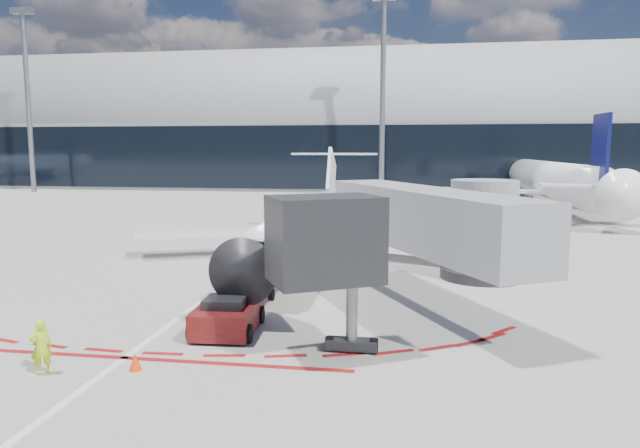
# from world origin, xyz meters

# --- Properties ---
(ground) EXTENTS (260.00, 260.00, 0.00)m
(ground) POSITION_xyz_m (0.00, 0.00, 0.00)
(ground) COLOR gray
(ground) RESTS_ON ground
(apron_centerline) EXTENTS (0.25, 40.00, 0.01)m
(apron_centerline) POSITION_xyz_m (0.00, 2.00, 0.01)
(apron_centerline) COLOR silver
(apron_centerline) RESTS_ON ground
(apron_stop_bar) EXTENTS (14.00, 0.25, 0.01)m
(apron_stop_bar) POSITION_xyz_m (0.00, -11.50, 0.01)
(apron_stop_bar) COLOR maroon
(apron_stop_bar) RESTS_ON ground
(terminal_building) EXTENTS (150.00, 24.15, 24.00)m
(terminal_building) POSITION_xyz_m (0.00, 64.97, 8.52)
(terminal_building) COLOR gray
(terminal_building) RESTS_ON ground
(jet_bridge) EXTENTS (10.03, 15.20, 4.90)m
(jet_bridge) POSITION_xyz_m (9.79, -3.01, 3.01)
(jet_bridge) COLOR #999DA2
(jet_bridge) RESTS_ON ground
(light_mast_west) EXTENTS (0.70, 0.70, 25.00)m
(light_mast_west) POSITION_xyz_m (-45.00, 48.00, 12.50)
(light_mast_west) COLOR slate
(light_mast_west) RESTS_ON ground
(light_mast_centre) EXTENTS (0.70, 0.70, 25.00)m
(light_mast_centre) POSITION_xyz_m (5.00, 48.00, 12.50)
(light_mast_centre) COLOR slate
(light_mast_centre) RESTS_ON ground
(regional_jet) EXTENTS (20.73, 25.57, 6.40)m
(regional_jet) POSITION_xyz_m (2.85, 4.90, 2.14)
(regional_jet) COLOR white
(regional_jet) RESTS_ON ground
(pushback_tug) EXTENTS (2.29, 5.00, 1.29)m
(pushback_tug) POSITION_xyz_m (2.31, -8.62, 0.57)
(pushback_tug) COLOR #4F0B12
(pushback_tug) RESTS_ON ground
(ramp_worker) EXTENTS (0.69, 0.64, 1.58)m
(ramp_worker) POSITION_xyz_m (-1.70, -12.99, 0.79)
(ramp_worker) COLOR #C1F319
(ramp_worker) RESTS_ON ground
(safety_cone_right) EXTENTS (0.36, 0.36, 0.50)m
(safety_cone_right) POSITION_xyz_m (0.78, -12.35, 0.25)
(safety_cone_right) COLOR #FF4005
(safety_cone_right) RESTS_ON ground
(bg_airliner_1) EXTENTS (35.12, 37.18, 11.36)m
(bg_airliner_1) POSITION_xyz_m (23.85, 37.59, 5.68)
(bg_airliner_1) COLOR white
(bg_airliner_1) RESTS_ON ground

